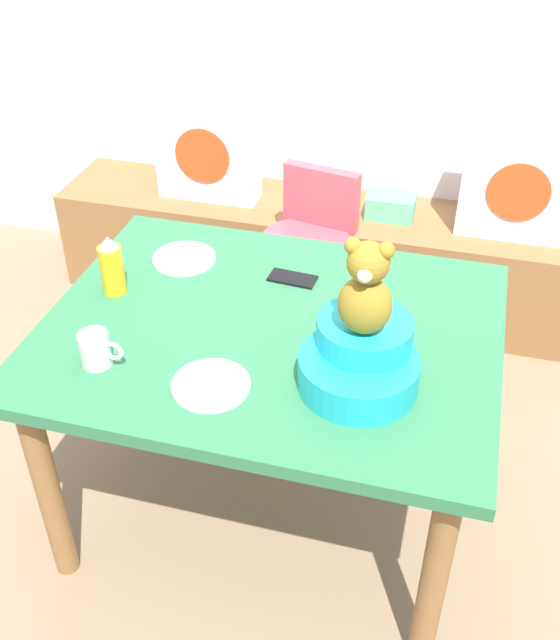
{
  "coord_description": "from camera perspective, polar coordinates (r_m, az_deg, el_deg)",
  "views": [
    {
      "loc": [
        0.47,
        -1.6,
        1.99
      ],
      "look_at": [
        0.0,
        0.1,
        0.69
      ],
      "focal_mm": 42.04,
      "sensor_mm": 36.0,
      "label": 1
    }
  ],
  "objects": [
    {
      "name": "window_bench",
      "position": [
        3.38,
        5.15,
        4.81
      ],
      "size": [
        2.6,
        0.44,
        0.46
      ],
      "primitive_type": "cube",
      "color": "olive",
      "rests_on": "ground_plane"
    },
    {
      "name": "pillow_floral_right",
      "position": [
        3.12,
        17.72,
        9.79
      ],
      "size": [
        0.44,
        0.15,
        0.44
      ],
      "color": "silver",
      "rests_on": "window_bench"
    },
    {
      "name": "pillow_floral_left",
      "position": [
        3.3,
        -5.51,
        12.81
      ],
      "size": [
        0.44,
        0.15,
        0.44
      ],
      "color": "silver",
      "rests_on": "window_bench"
    },
    {
      "name": "dining_table",
      "position": [
        2.14,
        -0.7,
        -2.59
      ],
      "size": [
        1.26,
        0.99,
        0.74
      ],
      "color": "#2D7247",
      "rests_on": "ground_plane"
    },
    {
      "name": "dinner_plate_far",
      "position": [
        1.89,
        -5.28,
        -4.95
      ],
      "size": [
        0.2,
        0.2,
        0.01
      ],
      "primitive_type": "cylinder",
      "color": "white",
      "rests_on": "dining_table"
    },
    {
      "name": "infant_seat_teal",
      "position": [
        1.87,
        6.14,
        -2.97
      ],
      "size": [
        0.3,
        0.33,
        0.16
      ],
      "color": "#1DB0C5",
      "rests_on": "dining_table"
    },
    {
      "name": "highchair",
      "position": [
        2.88,
        2.05,
        5.64
      ],
      "size": [
        0.38,
        0.49,
        0.79
      ],
      "color": "#D84C59",
      "rests_on": "ground_plane"
    },
    {
      "name": "ground_plane",
      "position": [
        2.59,
        -0.6,
        -13.68
      ],
      "size": [
        8.0,
        8.0,
        0.0
      ],
      "primitive_type": "plane",
      "color": "#8C7256"
    },
    {
      "name": "coffee_mug",
      "position": [
        1.98,
        -13.83,
        -2.18
      ],
      "size": [
        0.12,
        0.08,
        0.09
      ],
      "color": "silver",
      "rests_on": "dining_table"
    },
    {
      "name": "ketchup_bottle",
      "position": [
        2.23,
        -12.69,
        4.01
      ],
      "size": [
        0.07,
        0.07,
        0.18
      ],
      "color": "gold",
      "rests_on": "dining_table"
    },
    {
      "name": "book_stack",
      "position": [
        3.22,
        8.44,
        8.59
      ],
      "size": [
        0.2,
        0.14,
        0.1
      ],
      "primitive_type": "cube",
      "color": "#5EC69C",
      "rests_on": "window_bench"
    },
    {
      "name": "dinner_plate_near",
      "position": [
        2.39,
        -7.31,
        4.67
      ],
      "size": [
        0.2,
        0.2,
        0.01
      ],
      "primitive_type": "cylinder",
      "color": "white",
      "rests_on": "dining_table"
    },
    {
      "name": "cell_phone",
      "position": [
        2.27,
        1.03,
        3.17
      ],
      "size": [
        0.15,
        0.08,
        0.01
      ],
      "primitive_type": "cube",
      "rotation": [
        0.0,
        0.0,
        1.49
      ],
      "color": "black",
      "rests_on": "dining_table"
    },
    {
      "name": "teddy_bear",
      "position": [
        1.74,
        6.57,
        2.28
      ],
      "size": [
        0.13,
        0.12,
        0.25
      ],
      "color": "olive",
      "rests_on": "infant_seat_teal"
    }
  ]
}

